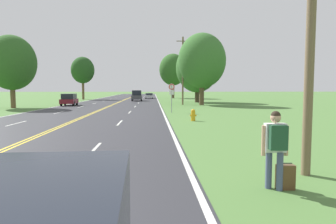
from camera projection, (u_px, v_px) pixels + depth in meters
name	position (u px, v px, depth m)	size (l,w,h in m)	color
hitchhiker_person	(276.00, 142.00, 6.84)	(0.62, 0.45, 1.83)	#475175
suitcase	(285.00, 177.00, 6.94)	(0.43, 0.19, 0.63)	brown
fire_hydrant	(193.00, 115.00, 21.52)	(0.48, 0.32, 0.86)	gold
traffic_sign	(172.00, 91.00, 28.66)	(0.60, 0.10, 2.79)	gray
utility_pole_midground	(183.00, 70.00, 42.28)	(1.80, 0.24, 9.55)	brown
tree_left_verge	(83.00, 70.00, 62.34)	(4.79, 4.79, 8.89)	brown
tree_behind_sign	(197.00, 68.00, 49.70)	(7.08, 7.08, 9.79)	#473828
tree_mid_treeline	(173.00, 70.00, 70.60)	(6.49, 6.49, 10.48)	brown
tree_right_cluster	(202.00, 61.00, 41.69)	(6.64, 6.64, 10.01)	brown
tree_far_back	(12.00, 63.00, 35.21)	(5.61, 5.61, 8.59)	brown
car_maroon_hatchback_approaching	(69.00, 99.00, 40.53)	(1.96, 3.53, 1.62)	black
car_dark_grey_van_mid_near	(137.00, 95.00, 55.57)	(1.93, 4.02, 1.97)	black
car_silver_hatchback_mid_far	(149.00, 96.00, 68.15)	(1.81, 3.84, 1.24)	black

